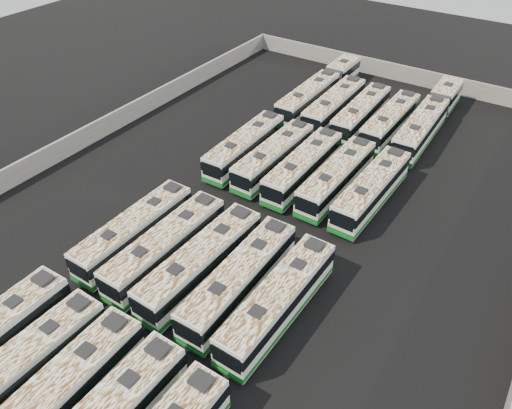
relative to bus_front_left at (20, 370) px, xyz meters
name	(u,v)px	position (x,y,z in m)	size (l,w,h in m)	color
ground	(251,225)	(2.90, 20.65, -1.66)	(140.00, 140.00, 0.00)	black
perimeter_wall	(251,215)	(2.90, 20.65, -0.56)	(45.20, 73.20, 2.20)	slate
bus_front_left	(20,370)	(0.00, 0.00, 0.00)	(2.64, 11.59, 3.25)	silver
bus_front_center	(55,399)	(3.41, -0.10, 0.07)	(2.82, 12.11, 3.40)	silver
bus_midfront_far_left	(135,231)	(-3.38, 13.14, 0.00)	(2.46, 11.55, 3.25)	silver
bus_midfront_left	(166,246)	(-0.01, 13.11, 0.04)	(2.60, 11.84, 3.33)	silver
bus_midfront_center	(201,263)	(3.40, 13.18, 0.07)	(2.85, 12.12, 3.40)	silver
bus_midfront_right	(239,280)	(6.77, 13.35, 0.05)	(2.70, 11.96, 3.36)	silver
bus_midfront_far_right	(278,301)	(10.16, 13.16, 0.05)	(2.67, 11.91, 3.35)	silver
bus_midback_far_left	(245,147)	(-3.43, 28.89, 0.00)	(2.71, 11.63, 3.26)	silver
bus_midback_left	(274,157)	(0.02, 28.88, 0.00)	(2.55, 11.56, 3.25)	silver
bus_midback_center	(303,167)	(3.34, 28.85, 0.02)	(2.55, 11.68, 3.29)	silver
bus_midback_right	(337,177)	(6.79, 29.04, 0.01)	(2.61, 11.65, 3.27)	silver
bus_midback_far_right	(371,190)	(10.28, 28.97, 0.03)	(2.77, 11.80, 3.31)	silver
bus_back_far_left	(320,89)	(-3.48, 45.37, 0.03)	(2.64, 18.27, 3.31)	silver
bus_back_left	(334,106)	(0.06, 42.05, 0.06)	(2.74, 11.99, 3.37)	silver
bus_back_center	(361,113)	(3.40, 42.09, 0.02)	(2.71, 11.71, 3.29)	silver
bus_back_right	(390,121)	(6.83, 42.17, -0.01)	(2.55, 11.53, 3.24)	silver
bus_back_far_right	(429,117)	(10.16, 45.37, 0.05)	(2.92, 18.60, 3.36)	silver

